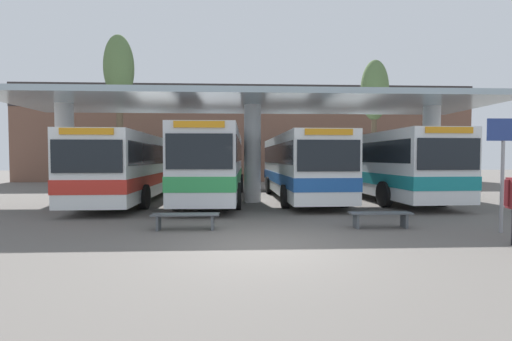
{
  "coord_description": "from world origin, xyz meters",
  "views": [
    {
      "loc": [
        -0.56,
        -7.82,
        2.05
      ],
      "look_at": [
        0.0,
        4.47,
        1.6
      ],
      "focal_mm": 24.0,
      "sensor_mm": 36.0,
      "label": 1
    }
  ],
  "objects_px": {
    "transit_bus_right_bay": "(300,164)",
    "waiting_bench_near_pillar": "(380,216)",
    "poplar_tree_behind_left": "(119,72)",
    "parked_car_street": "(155,172)",
    "poplar_tree_behind_right": "(375,93)",
    "transit_bus_center_bay": "(215,162)",
    "info_sign_platform": "(503,152)",
    "waiting_bench_mid_platform": "(186,218)",
    "transit_bus_far_right_bay": "(376,163)",
    "transit_bus_left_bay": "(138,165)"
  },
  "relations": [
    {
      "from": "waiting_bench_near_pillar",
      "to": "poplar_tree_behind_right",
      "type": "bearing_deg",
      "value": 69.22
    },
    {
      "from": "transit_bus_center_bay",
      "to": "transit_bus_right_bay",
      "type": "bearing_deg",
      "value": 179.12
    },
    {
      "from": "poplar_tree_behind_left",
      "to": "parked_car_street",
      "type": "height_order",
      "value": "poplar_tree_behind_left"
    },
    {
      "from": "transit_bus_left_bay",
      "to": "parked_car_street",
      "type": "distance_m",
      "value": 8.43
    },
    {
      "from": "transit_bus_far_right_bay",
      "to": "parked_car_street",
      "type": "relative_size",
      "value": 2.55
    },
    {
      "from": "transit_bus_center_bay",
      "to": "info_sign_platform",
      "type": "xyz_separation_m",
      "value": [
        8.39,
        -8.13,
        0.37
      ]
    },
    {
      "from": "poplar_tree_behind_left",
      "to": "info_sign_platform",
      "type": "bearing_deg",
      "value": -44.51
    },
    {
      "from": "transit_bus_right_bay",
      "to": "poplar_tree_behind_left",
      "type": "xyz_separation_m",
      "value": [
        -11.34,
        7.28,
        6.25
      ]
    },
    {
      "from": "waiting_bench_mid_platform",
      "to": "poplar_tree_behind_right",
      "type": "bearing_deg",
      "value": 50.8
    },
    {
      "from": "waiting_bench_mid_platform",
      "to": "parked_car_street",
      "type": "bearing_deg",
      "value": 106.69
    },
    {
      "from": "poplar_tree_behind_left",
      "to": "parked_car_street",
      "type": "bearing_deg",
      "value": 38.76
    },
    {
      "from": "waiting_bench_mid_platform",
      "to": "info_sign_platform",
      "type": "height_order",
      "value": "info_sign_platform"
    },
    {
      "from": "transit_bus_far_right_bay",
      "to": "poplar_tree_behind_right",
      "type": "height_order",
      "value": "poplar_tree_behind_right"
    },
    {
      "from": "waiting_bench_mid_platform",
      "to": "poplar_tree_behind_left",
      "type": "xyz_separation_m",
      "value": [
        -6.82,
        14.48,
        7.64
      ]
    },
    {
      "from": "transit_bus_center_bay",
      "to": "transit_bus_far_right_bay",
      "type": "distance_m",
      "value": 8.36
    },
    {
      "from": "transit_bus_left_bay",
      "to": "poplar_tree_behind_right",
      "type": "height_order",
      "value": "poplar_tree_behind_right"
    },
    {
      "from": "transit_bus_center_bay",
      "to": "transit_bus_right_bay",
      "type": "xyz_separation_m",
      "value": [
        4.2,
        -0.14,
        -0.11
      ]
    },
    {
      "from": "transit_bus_left_bay",
      "to": "transit_bus_right_bay",
      "type": "xyz_separation_m",
      "value": [
        8.13,
        -0.57,
        0.02
      ]
    },
    {
      "from": "poplar_tree_behind_left",
      "to": "poplar_tree_behind_right",
      "type": "height_order",
      "value": "poplar_tree_behind_left"
    },
    {
      "from": "transit_bus_far_right_bay",
      "to": "poplar_tree_behind_left",
      "type": "distance_m",
      "value": 17.97
    },
    {
      "from": "transit_bus_left_bay",
      "to": "transit_bus_center_bay",
      "type": "relative_size",
      "value": 1.06
    },
    {
      "from": "transit_bus_center_bay",
      "to": "info_sign_platform",
      "type": "bearing_deg",
      "value": 136.97
    },
    {
      "from": "poplar_tree_behind_right",
      "to": "waiting_bench_mid_platform",
      "type": "bearing_deg",
      "value": -129.2
    },
    {
      "from": "waiting_bench_near_pillar",
      "to": "waiting_bench_mid_platform",
      "type": "distance_m",
      "value": 5.66
    },
    {
      "from": "transit_bus_center_bay",
      "to": "poplar_tree_behind_left",
      "type": "bearing_deg",
      "value": -43.92
    },
    {
      "from": "transit_bus_far_right_bay",
      "to": "poplar_tree_behind_right",
      "type": "distance_m",
      "value": 7.2
    },
    {
      "from": "transit_bus_center_bay",
      "to": "transit_bus_right_bay",
      "type": "distance_m",
      "value": 4.21
    },
    {
      "from": "transit_bus_left_bay",
      "to": "transit_bus_center_bay",
      "type": "distance_m",
      "value": 3.95
    },
    {
      "from": "parked_car_street",
      "to": "poplar_tree_behind_right",
      "type": "bearing_deg",
      "value": -15.74
    },
    {
      "from": "info_sign_platform",
      "to": "poplar_tree_behind_left",
      "type": "relative_size",
      "value": 0.3
    },
    {
      "from": "transit_bus_right_bay",
      "to": "poplar_tree_behind_right",
      "type": "height_order",
      "value": "poplar_tree_behind_right"
    },
    {
      "from": "transit_bus_right_bay",
      "to": "poplar_tree_behind_right",
      "type": "relative_size",
      "value": 1.18
    },
    {
      "from": "transit_bus_far_right_bay",
      "to": "parked_car_street",
      "type": "distance_m",
      "value": 15.85
    },
    {
      "from": "waiting_bench_mid_platform",
      "to": "info_sign_platform",
      "type": "xyz_separation_m",
      "value": [
        8.71,
        -0.78,
        1.87
      ]
    },
    {
      "from": "poplar_tree_behind_right",
      "to": "transit_bus_center_bay",
      "type": "bearing_deg",
      "value": -151.29
    },
    {
      "from": "transit_bus_right_bay",
      "to": "waiting_bench_near_pillar",
      "type": "distance_m",
      "value": 7.42
    },
    {
      "from": "transit_bus_right_bay",
      "to": "parked_car_street",
      "type": "xyz_separation_m",
      "value": [
        -9.34,
        8.88,
        -0.75
      ]
    },
    {
      "from": "transit_bus_right_bay",
      "to": "waiting_bench_mid_platform",
      "type": "bearing_deg",
      "value": 56.0
    },
    {
      "from": "transit_bus_center_bay",
      "to": "poplar_tree_behind_right",
      "type": "xyz_separation_m",
      "value": [
        10.26,
        5.62,
        4.59
      ]
    },
    {
      "from": "info_sign_platform",
      "to": "parked_car_street",
      "type": "bearing_deg",
      "value": 128.73
    },
    {
      "from": "waiting_bench_near_pillar",
      "to": "transit_bus_left_bay",
      "type": "bearing_deg",
      "value": 140.01
    },
    {
      "from": "transit_bus_far_right_bay",
      "to": "poplar_tree_behind_right",
      "type": "bearing_deg",
      "value": -113.12
    },
    {
      "from": "transit_bus_center_bay",
      "to": "waiting_bench_mid_platform",
      "type": "xyz_separation_m",
      "value": [
        -0.32,
        -7.35,
        -1.5
      ]
    },
    {
      "from": "waiting_bench_near_pillar",
      "to": "poplar_tree_behind_right",
      "type": "xyz_separation_m",
      "value": [
        4.92,
        12.97,
        6.09
      ]
    },
    {
      "from": "transit_bus_left_bay",
      "to": "info_sign_platform",
      "type": "height_order",
      "value": "info_sign_platform"
    },
    {
      "from": "waiting_bench_near_pillar",
      "to": "parked_car_street",
      "type": "xyz_separation_m",
      "value": [
        -10.48,
        16.08,
        0.64
      ]
    },
    {
      "from": "waiting_bench_near_pillar",
      "to": "poplar_tree_behind_left",
      "type": "bearing_deg",
      "value": 130.75
    },
    {
      "from": "transit_bus_far_right_bay",
      "to": "info_sign_platform",
      "type": "xyz_separation_m",
      "value": [
        0.04,
        -8.59,
        0.43
      ]
    },
    {
      "from": "waiting_bench_near_pillar",
      "to": "parked_car_street",
      "type": "distance_m",
      "value": 19.21
    },
    {
      "from": "transit_bus_center_bay",
      "to": "info_sign_platform",
      "type": "distance_m",
      "value": 11.69
    }
  ]
}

